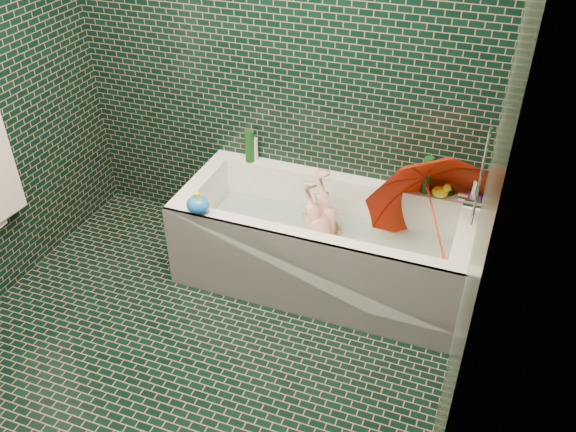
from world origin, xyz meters
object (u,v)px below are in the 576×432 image
at_px(bathtub, 321,251).
at_px(umbrella, 435,218).
at_px(bath_toy, 198,205).
at_px(rubber_duck, 441,191).
at_px(child, 325,241).

xyz_separation_m(bathtub, umbrella, (0.62, 0.09, 0.34)).
bearing_deg(umbrella, bathtub, 169.70).
relative_size(umbrella, bath_toy, 5.02).
distance_m(rubber_duck, bath_toy, 1.41).
bearing_deg(bath_toy, rubber_duck, 32.58).
height_order(bathtub, umbrella, umbrella).
bearing_deg(child, bathtub, -112.10).
distance_m(child, rubber_duck, 0.74).
xyz_separation_m(umbrella, bath_toy, (-1.26, -0.41, 0.05)).
bearing_deg(umbrella, rubber_duck, 72.91).
height_order(rubber_duck, bath_toy, bath_toy).
bearing_deg(child, umbrella, 115.69).
relative_size(bathtub, child, 2.03).
bearing_deg(umbrella, bath_toy, 179.94).
relative_size(bathtub, rubber_duck, 13.24).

